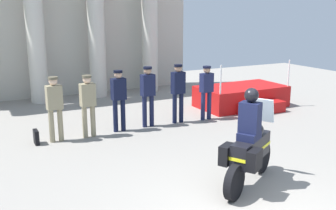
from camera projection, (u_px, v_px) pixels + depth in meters
The scene contains 10 objects.
colonnade_backdrop at pixel (62, 7), 14.41m from camera, with size 10.49×1.48×6.35m.
reviewing_stand at pixel (242, 97), 13.47m from camera, with size 2.95×2.14×1.61m.
officer_in_row_0 at pixel (55, 104), 9.78m from camera, with size 0.39×0.25×1.66m.
officer_in_row_1 at pixel (88, 101), 10.14m from camera, with size 0.39×0.25×1.64m.
officer_in_row_2 at pixel (119, 96), 10.63m from camera, with size 0.39×0.25×1.68m.
officer_in_row_3 at pixel (148, 92), 11.05m from camera, with size 0.39×0.25×1.72m.
officer_in_row_4 at pixel (178, 89), 11.43m from camera, with size 0.39×0.25×1.73m.
officer_in_row_5 at pixel (206, 88), 11.78m from camera, with size 0.39×0.25×1.63m.
motorcycle_with_rider at pixel (249, 146), 7.31m from camera, with size 1.88×1.20×1.90m.
briefcase_on_ground at pixel (36, 137), 9.77m from camera, with size 0.10×0.32×0.36m, color black.
Camera 1 is at (-3.83, -4.39, 3.27)m, focal length 42.20 mm.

